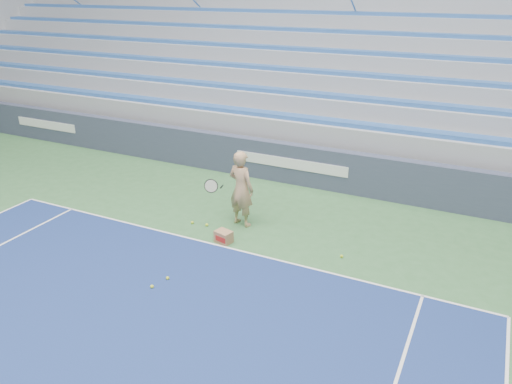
% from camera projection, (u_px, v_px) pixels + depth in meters
% --- Properties ---
extents(sponsor_barrier, '(30.00, 0.32, 1.10)m').
position_uv_depth(sponsor_barrier, '(292.00, 164.00, 13.50)').
color(sponsor_barrier, '#373E54').
rests_on(sponsor_barrier, ground).
extents(bleachers, '(31.00, 9.15, 7.30)m').
position_uv_depth(bleachers, '(355.00, 66.00, 17.53)').
color(bleachers, '#95979D').
rests_on(bleachers, ground).
extents(tennis_player, '(0.96, 0.89, 1.74)m').
position_uv_depth(tennis_player, '(241.00, 189.00, 11.01)').
color(tennis_player, tan).
rests_on(tennis_player, ground).
extents(ball_box, '(0.40, 0.34, 0.26)m').
position_uv_depth(ball_box, '(224.00, 237.00, 10.51)').
color(ball_box, '#9B6F4B').
rests_on(ball_box, ground).
extents(tennis_ball_0, '(0.07, 0.07, 0.07)m').
position_uv_depth(tennis_ball_0, '(207.00, 225.00, 11.24)').
color(tennis_ball_0, '#CFDF2D').
rests_on(tennis_ball_0, ground).
extents(tennis_ball_1, '(0.07, 0.07, 0.07)m').
position_uv_depth(tennis_ball_1, '(152.00, 287.00, 8.95)').
color(tennis_ball_1, '#CFDF2D').
rests_on(tennis_ball_1, ground).
extents(tennis_ball_2, '(0.07, 0.07, 0.07)m').
position_uv_depth(tennis_ball_2, '(342.00, 256.00, 9.95)').
color(tennis_ball_2, '#CFDF2D').
rests_on(tennis_ball_2, ground).
extents(tennis_ball_3, '(0.07, 0.07, 0.07)m').
position_uv_depth(tennis_ball_3, '(168.00, 278.00, 9.21)').
color(tennis_ball_3, '#CFDF2D').
rests_on(tennis_ball_3, ground).
extents(tennis_ball_4, '(0.07, 0.07, 0.07)m').
position_uv_depth(tennis_ball_4, '(192.00, 222.00, 11.34)').
color(tennis_ball_4, '#CFDF2D').
rests_on(tennis_ball_4, ground).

